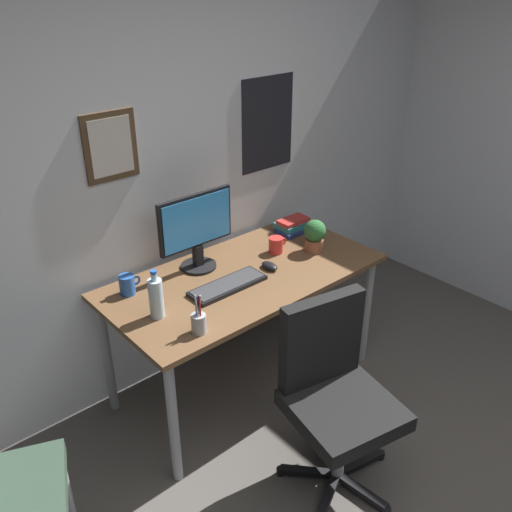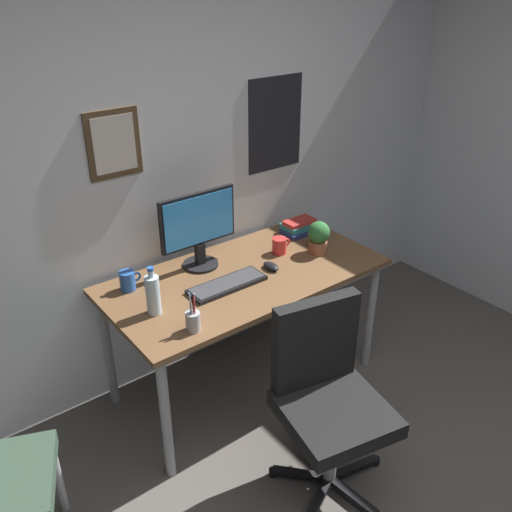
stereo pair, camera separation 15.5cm
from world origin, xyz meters
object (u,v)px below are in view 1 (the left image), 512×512
at_px(computer_mouse, 269,266).
at_px(pen_cup, 199,322).
at_px(book_stack_left, 292,226).
at_px(monitor, 196,228).
at_px(water_bottle, 156,298).
at_px(keyboard, 228,285).
at_px(coffee_mug_far, 276,245).
at_px(potted_plant, 315,235).
at_px(office_chair, 334,388).
at_px(coffee_mug_near, 127,285).

distance_m(computer_mouse, pen_cup, 0.69).
distance_m(pen_cup, book_stack_left, 1.19).
relative_size(monitor, water_bottle, 1.82).
distance_m(monitor, pen_cup, 0.65).
bearing_deg(keyboard, book_stack_left, 20.05).
relative_size(monitor, pen_cup, 2.30).
distance_m(coffee_mug_far, potted_plant, 0.23).
bearing_deg(pen_cup, coffee_mug_far, 23.48).
height_order(office_chair, water_bottle, water_bottle).
xyz_separation_m(water_bottle, coffee_mug_far, (0.89, 0.12, -0.06)).
distance_m(monitor, water_bottle, 0.53).
bearing_deg(potted_plant, pen_cup, -167.51).
height_order(monitor, coffee_mug_near, monitor).
bearing_deg(monitor, coffee_mug_far, -18.87).
bearing_deg(computer_mouse, coffee_mug_far, 36.76).
bearing_deg(water_bottle, coffee_mug_near, 90.35).
height_order(office_chair, pen_cup, pen_cup).
bearing_deg(coffee_mug_far, pen_cup, -156.52).
height_order(water_bottle, book_stack_left, water_bottle).
xyz_separation_m(water_bottle, pen_cup, (0.07, -0.24, -0.05)).
bearing_deg(pen_cup, coffee_mug_near, 98.33).
height_order(water_bottle, coffee_mug_far, water_bottle).
xyz_separation_m(water_bottle, coffee_mug_near, (-0.00, 0.28, -0.05)).
relative_size(computer_mouse, coffee_mug_far, 0.89).
relative_size(computer_mouse, potted_plant, 0.56).
height_order(keyboard, computer_mouse, computer_mouse).
relative_size(keyboard, coffee_mug_far, 3.50).
height_order(computer_mouse, water_bottle, water_bottle).
bearing_deg(coffee_mug_far, keyboard, -164.63).
relative_size(office_chair, computer_mouse, 8.64).
bearing_deg(monitor, computer_mouse, -44.10).
bearing_deg(keyboard, pen_cup, -147.05).
xyz_separation_m(pen_cup, book_stack_left, (1.08, 0.49, -0.01)).
bearing_deg(potted_plant, computer_mouse, 178.44).
relative_size(potted_plant, pen_cup, 0.98).
height_order(coffee_mug_near, book_stack_left, coffee_mug_near).
bearing_deg(pen_cup, book_stack_left, 24.51).
bearing_deg(office_chair, keyboard, 93.63).
height_order(computer_mouse, book_stack_left, book_stack_left).
height_order(potted_plant, pen_cup, pen_cup).
bearing_deg(potted_plant, keyboard, 179.57).
relative_size(office_chair, water_bottle, 3.76).
relative_size(office_chair, coffee_mug_near, 8.01).
height_order(keyboard, book_stack_left, book_stack_left).
bearing_deg(computer_mouse, water_bottle, 179.40).
height_order(office_chair, monitor, monitor).
relative_size(monitor, potted_plant, 2.36).
height_order(keyboard, coffee_mug_far, coffee_mug_far).
xyz_separation_m(office_chair, keyboard, (-0.05, 0.72, 0.24)).
relative_size(office_chair, potted_plant, 4.87).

